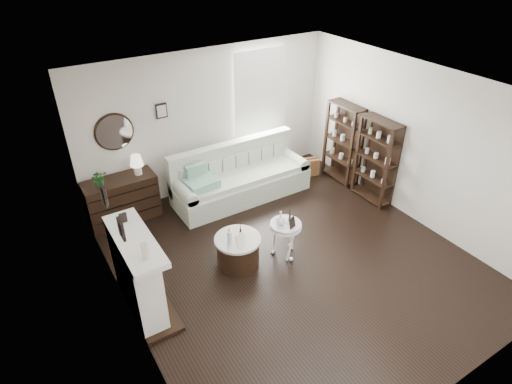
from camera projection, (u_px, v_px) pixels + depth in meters
room at (244, 102)px, 8.17m from camera, size 5.50×5.50×5.50m
fireplace at (138, 276)px, 5.64m from camera, size 0.50×1.40×1.84m
shelf_unit_far at (343, 143)px, 8.48m from camera, size 0.30×0.80×1.60m
shelf_unit_near at (376, 161)px, 7.83m from camera, size 0.30×0.80×1.60m
sofa at (239, 180)px, 8.18m from camera, size 2.61×0.90×1.01m
quilt at (201, 183)px, 7.56m from camera, size 0.59×0.50×0.14m
suitcase at (306, 168)px, 8.90m from camera, size 0.57×0.31×0.36m
dresser at (122, 199)px, 7.46m from camera, size 1.21×0.52×0.81m
table_lamp at (137, 165)px, 7.31m from camera, size 0.29×0.29×0.36m
potted_plant at (99, 178)px, 7.00m from camera, size 0.26×0.22×0.28m
drum_table at (238, 251)px, 6.53m from camera, size 0.71×0.71×0.49m
pedestal_table at (286, 226)px, 6.56m from camera, size 0.50×0.50×0.60m
eiffel_drum at (240, 230)px, 6.42m from camera, size 0.13×0.13×0.18m
bottle_drum at (229, 237)px, 6.18m from camera, size 0.07×0.07×0.31m
card_frame_drum at (241, 240)px, 6.19m from camera, size 0.17×0.10×0.21m
eiffel_ped at (290, 215)px, 6.55m from camera, size 0.12×0.12×0.19m
flask_ped at (281, 218)px, 6.45m from camera, size 0.13×0.13×0.24m
card_frame_ped at (292, 223)px, 6.41m from camera, size 0.14×0.09×0.17m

